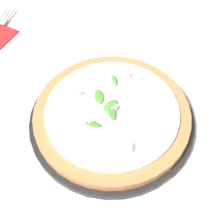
# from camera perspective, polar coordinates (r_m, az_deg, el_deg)

# --- Properties ---
(ground_plane) EXTENTS (6.00, 6.00, 0.00)m
(ground_plane) POSITION_cam_1_polar(r_m,az_deg,el_deg) (0.62, -0.38, 1.48)
(ground_plane) COLOR beige
(pizza_arugula_main) EXTENTS (0.31, 0.31, 0.05)m
(pizza_arugula_main) POSITION_cam_1_polar(r_m,az_deg,el_deg) (0.58, -0.00, -0.76)
(pizza_arugula_main) COLOR black
(pizza_arugula_main) RESTS_ON ground_plane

